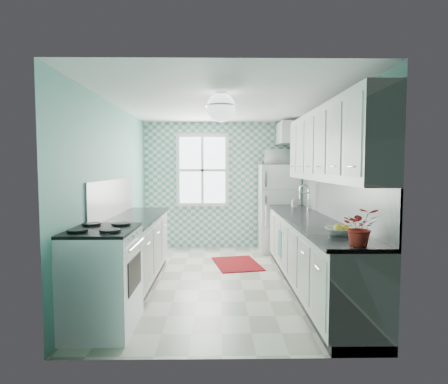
{
  "coord_description": "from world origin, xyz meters",
  "views": [
    {
      "loc": [
        -0.03,
        -5.26,
        1.64
      ],
      "look_at": [
        0.05,
        0.25,
        1.25
      ],
      "focal_mm": 30.0,
      "sensor_mm": 36.0,
      "label": 1
    }
  ],
  "objects_px": {
    "sink": "(298,211)",
    "microwave": "(279,157)",
    "potted_plant": "(360,227)",
    "ceiling_light": "(221,107)",
    "fridge": "(278,208)",
    "fruit_bowl": "(340,231)",
    "stove": "(102,277)"
  },
  "relations": [
    {
      "from": "ceiling_light",
      "to": "potted_plant",
      "type": "height_order",
      "value": "ceiling_light"
    },
    {
      "from": "ceiling_light",
      "to": "stove",
      "type": "relative_size",
      "value": 0.35
    },
    {
      "from": "sink",
      "to": "potted_plant",
      "type": "relative_size",
      "value": 1.58
    },
    {
      "from": "sink",
      "to": "microwave",
      "type": "relative_size",
      "value": 1.04
    },
    {
      "from": "stove",
      "to": "fruit_bowl",
      "type": "bearing_deg",
      "value": -2.45
    },
    {
      "from": "fruit_bowl",
      "to": "stove",
      "type": "bearing_deg",
      "value": -179.18
    },
    {
      "from": "stove",
      "to": "ceiling_light",
      "type": "bearing_deg",
      "value": 29.87
    },
    {
      "from": "stove",
      "to": "potted_plant",
      "type": "bearing_deg",
      "value": -14.79
    },
    {
      "from": "sink",
      "to": "fruit_bowl",
      "type": "distance_m",
      "value": 2.07
    },
    {
      "from": "sink",
      "to": "potted_plant",
      "type": "distance_m",
      "value": 2.6
    },
    {
      "from": "stove",
      "to": "microwave",
      "type": "relative_size",
      "value": 1.95
    },
    {
      "from": "fruit_bowl",
      "to": "potted_plant",
      "type": "height_order",
      "value": "potted_plant"
    },
    {
      "from": "sink",
      "to": "fruit_bowl",
      "type": "bearing_deg",
      "value": -91.05
    },
    {
      "from": "ceiling_light",
      "to": "potted_plant",
      "type": "distance_m",
      "value": 2.13
    },
    {
      "from": "fridge",
      "to": "stove",
      "type": "height_order",
      "value": "fridge"
    },
    {
      "from": "potted_plant",
      "to": "microwave",
      "type": "relative_size",
      "value": 0.66
    },
    {
      "from": "ceiling_light",
      "to": "potted_plant",
      "type": "bearing_deg",
      "value": -46.66
    },
    {
      "from": "stove",
      "to": "sink",
      "type": "relative_size",
      "value": 1.88
    },
    {
      "from": "ceiling_light",
      "to": "potted_plant",
      "type": "xyz_separation_m",
      "value": [
        1.2,
        -1.27,
        -1.21
      ]
    },
    {
      "from": "fruit_bowl",
      "to": "microwave",
      "type": "bearing_deg",
      "value": 91.54
    },
    {
      "from": "ceiling_light",
      "to": "potted_plant",
      "type": "relative_size",
      "value": 1.04
    },
    {
      "from": "ceiling_light",
      "to": "sink",
      "type": "bearing_deg",
      "value": 47.65
    },
    {
      "from": "sink",
      "to": "potted_plant",
      "type": "xyz_separation_m",
      "value": [
        -0.0,
        -2.59,
        0.18
      ]
    },
    {
      "from": "sink",
      "to": "potted_plant",
      "type": "bearing_deg",
      "value": -91.03
    },
    {
      "from": "fridge",
      "to": "microwave",
      "type": "distance_m",
      "value": 0.97
    },
    {
      "from": "fridge",
      "to": "sink",
      "type": "bearing_deg",
      "value": -87.58
    },
    {
      "from": "fridge",
      "to": "fruit_bowl",
      "type": "relative_size",
      "value": 5.58
    },
    {
      "from": "fruit_bowl",
      "to": "sink",
      "type": "bearing_deg",
      "value": 89.89
    },
    {
      "from": "microwave",
      "to": "stove",
      "type": "bearing_deg",
      "value": 54.21
    },
    {
      "from": "stove",
      "to": "potted_plant",
      "type": "relative_size",
      "value": 2.97
    },
    {
      "from": "ceiling_light",
      "to": "fruit_bowl",
      "type": "xyz_separation_m",
      "value": [
        1.2,
        -0.75,
        -1.35
      ]
    },
    {
      "from": "ceiling_light",
      "to": "stove",
      "type": "distance_m",
      "value": 2.3
    }
  ]
}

